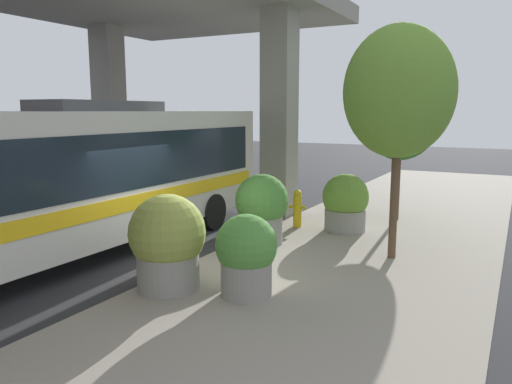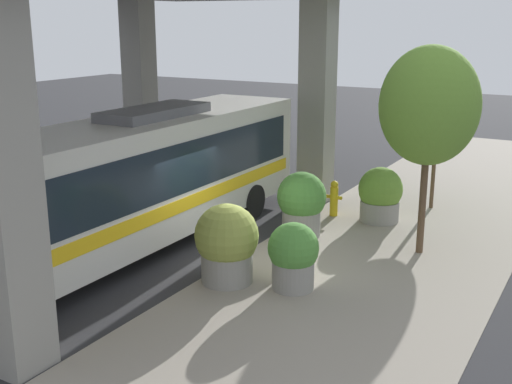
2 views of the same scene
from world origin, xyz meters
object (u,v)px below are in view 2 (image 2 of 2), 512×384
at_px(street_tree_near, 438,104).
at_px(street_tree_far, 429,106).
at_px(planter_back, 227,243).
at_px(bus, 124,180).
at_px(planter_extra, 301,203).
at_px(planter_front, 293,256).
at_px(planter_middle, 380,195).
at_px(fire_hydrant, 334,198).

height_order(street_tree_near, street_tree_far, street_tree_far).
relative_size(planter_back, street_tree_near, 0.39).
bearing_deg(bus, planter_extra, -132.91).
relative_size(planter_front, planter_middle, 0.94).
xyz_separation_m(bus, planter_middle, (-4.52, -5.64, -1.12)).
distance_m(planter_back, street_tree_far, 5.76).
height_order(fire_hydrant, street_tree_far, street_tree_far).
bearing_deg(street_tree_far, planter_back, 51.04).
distance_m(bus, street_tree_far, 7.46).
bearing_deg(planter_extra, planter_back, 89.22).
distance_m(planter_middle, planter_extra, 2.67).
distance_m(street_tree_near, street_tree_far, 4.14).
distance_m(bus, fire_hydrant, 6.46).
distance_m(fire_hydrant, street_tree_near, 4.17).
relative_size(planter_front, street_tree_near, 0.32).
height_order(planter_middle, planter_back, planter_back).
xyz_separation_m(bus, planter_front, (-4.51, -0.11, -1.14)).
relative_size(planter_middle, planter_back, 0.89).
relative_size(planter_extra, street_tree_far, 0.35).
distance_m(bus, planter_back, 3.25).
bearing_deg(planter_extra, street_tree_far, -174.56).
bearing_deg(planter_extra, bus, 47.09).
bearing_deg(street_tree_near, planter_middle, 65.40).
bearing_deg(bus, planter_middle, -128.74).
bearing_deg(planter_extra, street_tree_near, -118.33).
bearing_deg(planter_middle, street_tree_far, 131.41).
bearing_deg(fire_hydrant, street_tree_near, -135.35).
bearing_deg(street_tree_near, planter_extra, 61.67).
relative_size(planter_middle, street_tree_near, 0.35).
xyz_separation_m(street_tree_near, street_tree_far, (-0.79, 4.04, 0.46)).
bearing_deg(fire_hydrant, planter_front, 103.95).
relative_size(bus, fire_hydrant, 11.78).
distance_m(fire_hydrant, planter_extra, 2.12).
bearing_deg(planter_extra, planter_middle, -121.53).
relative_size(fire_hydrant, street_tree_far, 0.21).
height_order(bus, street_tree_far, street_tree_far).
height_order(bus, fire_hydrant, bus).
xyz_separation_m(fire_hydrant, street_tree_near, (-2.28, -2.25, 2.66)).
relative_size(fire_hydrant, street_tree_near, 0.23).
relative_size(fire_hydrant, planter_middle, 0.68).
bearing_deg(planter_back, planter_front, -165.02).
xyz_separation_m(planter_back, street_tree_near, (-2.39, -7.98, 2.30)).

